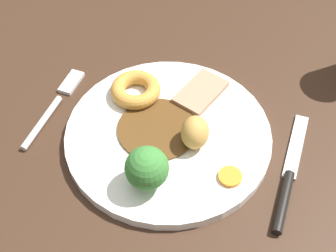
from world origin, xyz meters
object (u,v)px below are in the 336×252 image
(yorkshire_pudding, at_px, (136,90))
(knife, at_px, (288,180))
(fork, at_px, (55,105))
(dinner_plate, at_px, (168,134))
(broccoli_floret, at_px, (148,168))
(roast_potato_left, at_px, (195,132))
(meat_slice_main, at_px, (201,92))
(carrot_coin_front, at_px, (230,177))

(yorkshire_pudding, xyz_separation_m, knife, (0.22, -0.07, -0.02))
(knife, bearing_deg, fork, 87.20)
(dinner_plate, xyz_separation_m, broccoli_floret, (0.00, -0.08, 0.04))
(fork, bearing_deg, roast_potato_left, -90.43)
(yorkshire_pudding, height_order, fork, yorkshire_pudding)
(broccoli_floret, bearing_deg, yorkshire_pudding, 115.61)
(meat_slice_main, bearing_deg, roast_potato_left, -80.54)
(yorkshire_pudding, xyz_separation_m, fork, (-0.10, -0.04, -0.02))
(roast_potato_left, relative_size, fork, 0.28)
(dinner_plate, relative_size, broccoli_floret, 4.70)
(fork, bearing_deg, knife, -91.54)
(knife, bearing_deg, meat_slice_main, 56.27)
(meat_slice_main, relative_size, carrot_coin_front, 2.62)
(fork, bearing_deg, dinner_plate, -88.52)
(dinner_plate, height_order, roast_potato_left, roast_potato_left)
(dinner_plate, relative_size, meat_slice_main, 3.53)
(roast_potato_left, height_order, broccoli_floret, broccoli_floret)
(broccoli_floret, bearing_deg, carrot_coin_front, 21.75)
(fork, bearing_deg, meat_slice_main, -66.21)
(meat_slice_main, height_order, fork, meat_slice_main)
(meat_slice_main, xyz_separation_m, carrot_coin_front, (0.07, -0.12, -0.00))
(dinner_plate, height_order, meat_slice_main, meat_slice_main)
(meat_slice_main, xyz_separation_m, knife, (0.14, -0.10, -0.01))
(dinner_plate, distance_m, roast_potato_left, 0.05)
(knife, bearing_deg, broccoli_floret, 112.98)
(dinner_plate, bearing_deg, knife, -7.92)
(carrot_coin_front, height_order, fork, carrot_coin_front)
(yorkshire_pudding, relative_size, fork, 0.45)
(knife, bearing_deg, carrot_coin_front, 111.92)
(fork, bearing_deg, yorkshire_pudding, -64.30)
(yorkshire_pudding, xyz_separation_m, carrot_coin_front, (0.15, -0.10, -0.01))
(dinner_plate, xyz_separation_m, yorkshire_pudding, (-0.06, 0.05, 0.02))
(broccoli_floret, height_order, knife, broccoli_floret)
(dinner_plate, height_order, knife, dinner_plate)
(roast_potato_left, height_order, fork, roast_potato_left)
(broccoli_floret, bearing_deg, knife, 20.97)
(yorkshire_pudding, height_order, broccoli_floret, broccoli_floret)
(broccoli_floret, bearing_deg, roast_potato_left, 64.47)
(carrot_coin_front, relative_size, broccoli_floret, 0.51)
(yorkshire_pudding, distance_m, roast_potato_left, 0.11)
(dinner_plate, xyz_separation_m, fork, (-0.17, 0.01, -0.00))
(fork, bearing_deg, carrot_coin_front, -98.13)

